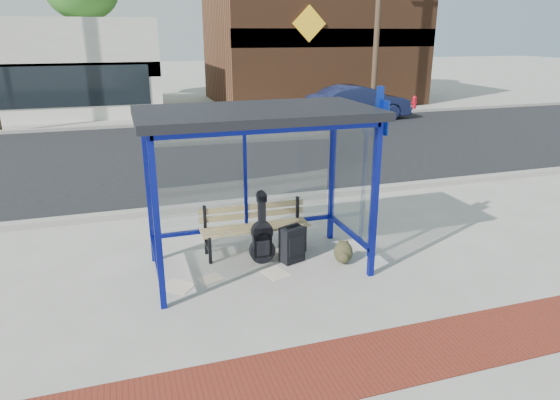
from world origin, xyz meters
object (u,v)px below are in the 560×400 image
object	(u,v)px
suitcase	(292,245)
backpack	(343,253)
guitar_bag	(262,239)
parked_car	(359,102)
bench	(254,224)
fire_hydrant	(414,103)

from	to	relation	value
suitcase	backpack	bearing A→B (deg)	-39.80
guitar_bag	parked_car	world-z (taller)	parked_car
bench	guitar_bag	xyz separation A→B (m)	(-0.00, -0.45, -0.07)
guitar_bag	fire_hydrant	xyz separation A→B (m)	(11.09, 13.33, -0.03)
guitar_bag	fire_hydrant	distance (m)	17.34
bench	guitar_bag	bearing A→B (deg)	-89.61
guitar_bag	fire_hydrant	bearing A→B (deg)	50.47
parked_car	fire_hydrant	xyz separation A→B (m)	(3.55, 1.43, -0.33)
bench	parked_car	bearing A→B (deg)	57.09
backpack	suitcase	bearing A→B (deg)	-179.28
fire_hydrant	bench	bearing A→B (deg)	-130.73
suitcase	parked_car	size ratio (longest dim) A/B	0.15
backpack	parked_car	distance (m)	13.85
suitcase	fire_hydrant	size ratio (longest dim) A/B	0.92
suitcase	parked_car	world-z (taller)	parked_car
suitcase	parked_car	bearing A→B (deg)	40.89
bench	guitar_bag	size ratio (longest dim) A/B	1.60
backpack	parked_car	bearing A→B (deg)	84.66
guitar_bag	backpack	world-z (taller)	guitar_bag
guitar_bag	suitcase	world-z (taller)	guitar_bag
bench	suitcase	size ratio (longest dim) A/B	2.81
parked_car	fire_hydrant	size ratio (longest dim) A/B	6.20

